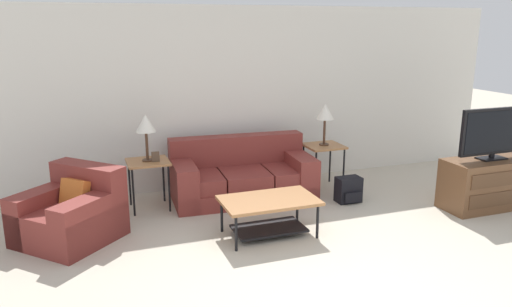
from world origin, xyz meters
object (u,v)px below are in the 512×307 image
(side_table_left, at_px, (148,166))
(tv_console, at_px, (488,183))
(couch, at_px, (242,177))
(backpack, at_px, (349,190))
(television, at_px, (495,132))
(armchair, at_px, (72,215))
(coffee_table, at_px, (269,208))
(table_lamp_left, at_px, (146,125))
(table_lamp_right, at_px, (325,113))
(side_table_right, at_px, (324,150))

(side_table_left, height_order, tv_console, tv_console)
(couch, bearing_deg, backpack, -27.14)
(tv_console, relative_size, television, 1.18)
(armchair, relative_size, coffee_table, 1.21)
(table_lamp_left, bearing_deg, table_lamp_right, 0.00)
(coffee_table, bearing_deg, tv_console, -2.63)
(television, bearing_deg, side_table_left, 160.58)
(side_table_left, relative_size, table_lamp_right, 1.07)
(side_table_left, xyz_separation_m, tv_console, (4.17, -1.47, -0.24))
(tv_console, height_order, television, television)
(side_table_left, xyz_separation_m, side_table_right, (2.52, 0.00, 0.00))
(television, bearing_deg, tv_console, -90.00)
(table_lamp_right, bearing_deg, coffee_table, -135.94)
(table_lamp_left, relative_size, tv_console, 0.49)
(coffee_table, height_order, side_table_left, side_table_left)
(side_table_right, relative_size, table_lamp_left, 1.07)
(couch, relative_size, backpack, 5.70)
(backpack, bearing_deg, table_lamp_left, 165.24)
(table_lamp_left, relative_size, table_lamp_right, 1.00)
(backpack, bearing_deg, side_table_right, 93.39)
(armchair, xyz_separation_m, tv_console, (5.12, -0.78, 0.04))
(armchair, relative_size, side_table_right, 2.03)
(side_table_right, bearing_deg, couch, -179.56)
(table_lamp_left, bearing_deg, couch, -0.44)
(table_lamp_right, height_order, television, television)
(armchair, distance_m, table_lamp_right, 3.64)
(tv_console, bearing_deg, backpack, 153.67)
(backpack, bearing_deg, table_lamp_right, 93.39)
(table_lamp_right, bearing_deg, television, -41.75)
(armchair, height_order, table_lamp_right, table_lamp_right)
(side_table_left, relative_size, backpack, 1.87)
(table_lamp_left, xyz_separation_m, table_lamp_right, (2.52, 0.00, 0.00))
(backpack, bearing_deg, couch, 152.86)
(side_table_right, bearing_deg, armchair, -168.84)
(table_lamp_left, bearing_deg, tv_console, -19.42)
(side_table_left, height_order, television, television)
(table_lamp_right, relative_size, tv_console, 0.49)
(table_lamp_left, height_order, backpack, table_lamp_left)
(couch, height_order, table_lamp_right, table_lamp_right)
(couch, height_order, table_lamp_left, table_lamp_left)
(side_table_left, bearing_deg, table_lamp_left, -71.57)
(armchair, relative_size, side_table_left, 2.03)
(table_lamp_right, distance_m, tv_console, 2.34)
(coffee_table, height_order, table_lamp_right, table_lamp_right)
(coffee_table, xyz_separation_m, television, (3.02, -0.14, 0.68))
(side_table_right, distance_m, table_lamp_left, 2.58)
(coffee_table, xyz_separation_m, side_table_left, (-1.15, 1.33, 0.25))
(couch, distance_m, television, 3.33)
(coffee_table, relative_size, side_table_left, 1.67)
(television, height_order, backpack, television)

